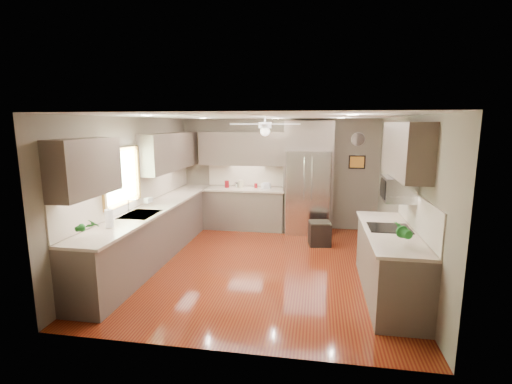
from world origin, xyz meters
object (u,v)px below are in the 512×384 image
(canister_b, at_px, (237,185))
(potted_plant_right, at_px, (402,231))
(canister_a, at_px, (227,184))
(soap_bottle, at_px, (149,200))
(stool, at_px, (320,233))
(paper_towel, at_px, (109,218))
(potted_plant_left, at_px, (88,226))
(canister_d, at_px, (256,186))
(microwave, at_px, (398,189))
(bowl, at_px, (266,188))
(canister_c, at_px, (241,184))
(refrigerator, at_px, (308,179))

(canister_b, xyz_separation_m, potted_plant_right, (2.85, -3.65, 0.11))
(canister_a, relative_size, soap_bottle, 0.80)
(canister_b, relative_size, stool, 0.26)
(canister_b, relative_size, soap_bottle, 0.61)
(canister_a, distance_m, paper_towel, 3.64)
(canister_b, relative_size, potted_plant_left, 0.37)
(potted_plant_left, distance_m, potted_plant_right, 3.90)
(canister_a, height_order, canister_d, canister_a)
(microwave, bearing_deg, soap_bottle, 170.63)
(canister_b, bearing_deg, canister_d, 1.08)
(potted_plant_left, relative_size, potted_plant_right, 0.95)
(paper_towel, bearing_deg, bowl, 64.00)
(stool, bearing_deg, canister_c, 151.42)
(microwave, bearing_deg, canister_d, 132.09)
(soap_bottle, distance_m, bowl, 2.76)
(canister_a, height_order, refrigerator, refrigerator)
(refrigerator, relative_size, stool, 5.11)
(canister_a, bearing_deg, bowl, -1.30)
(canister_a, xyz_separation_m, soap_bottle, (-0.92, -2.09, 0.02))
(canister_a, distance_m, refrigerator, 1.86)
(soap_bottle, distance_m, refrigerator, 3.44)
(stool, height_order, paper_towel, paper_towel)
(microwave, bearing_deg, canister_b, 136.87)
(canister_a, height_order, potted_plant_right, potted_plant_right)
(canister_a, relative_size, stool, 0.34)
(canister_c, height_order, potted_plant_right, potted_plant_right)
(soap_bottle, relative_size, potted_plant_right, 0.59)
(soap_bottle, bearing_deg, refrigerator, 36.26)
(canister_d, xyz_separation_m, potted_plant_right, (2.40, -3.65, 0.12))
(canister_d, relative_size, potted_plant_right, 0.31)
(canister_c, distance_m, refrigerator, 1.54)
(refrigerator, bearing_deg, potted_plant_right, -71.18)
(refrigerator, bearing_deg, canister_b, 178.00)
(canister_b, bearing_deg, microwave, -43.13)
(potted_plant_left, distance_m, stool, 4.34)
(canister_d, height_order, refrigerator, refrigerator)
(bowl, relative_size, paper_towel, 0.88)
(canister_c, bearing_deg, potted_plant_right, -53.08)
(stool, bearing_deg, canister_b, 153.07)
(canister_a, bearing_deg, soap_bottle, -113.72)
(canister_c, height_order, canister_d, canister_c)
(canister_d, distance_m, soap_bottle, 2.63)
(refrigerator, bearing_deg, stool, -73.36)
(canister_b, height_order, paper_towel, paper_towel)
(potted_plant_left, height_order, bowl, potted_plant_left)
(canister_c, xyz_separation_m, refrigerator, (1.53, -0.07, 0.16))
(canister_a, relative_size, bowl, 0.68)
(potted_plant_right, relative_size, paper_towel, 1.28)
(canister_a, bearing_deg, stool, -24.31)
(canister_d, relative_size, paper_towel, 0.40)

